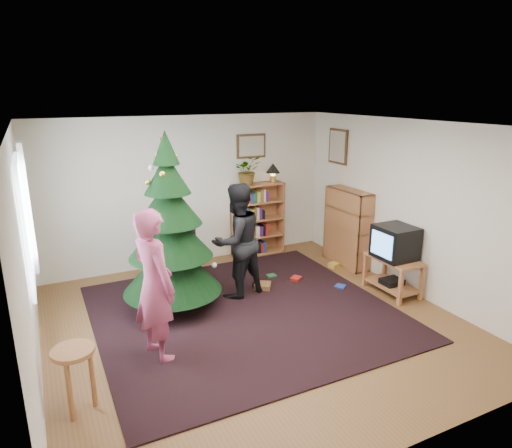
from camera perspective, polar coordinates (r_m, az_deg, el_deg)
name	(u,v)px	position (r m, az deg, el deg)	size (l,w,h in m)	color
floor	(254,322)	(6.02, -0.23, -12.20)	(5.00, 5.00, 0.00)	brown
ceiling	(254,125)	(5.30, -0.26, 12.29)	(5.00, 5.00, 0.00)	white
wall_back	(189,191)	(7.79, -8.35, 4.09)	(5.00, 0.02, 2.50)	silver
wall_front	(402,318)	(3.61, 17.74, -11.15)	(5.00, 0.02, 2.50)	silver
wall_left	(25,263)	(5.03, -26.88, -4.34)	(0.02, 5.00, 2.50)	silver
wall_right	(409,208)	(6.96, 18.61, 1.95)	(0.02, 5.00, 2.50)	silver
rug	(244,312)	(6.25, -1.45, -10.95)	(3.80, 3.60, 0.02)	black
window_pane	(25,223)	(5.53, -26.93, 0.14)	(0.04, 1.20, 1.40)	silver
curtain	(28,208)	(6.21, -26.58, 1.79)	(0.06, 0.35, 1.60)	white
picture_back	(251,146)	(8.07, -0.61, 9.72)	(0.55, 0.03, 0.42)	#4C3319
picture_right	(338,146)	(8.13, 10.23, 9.52)	(0.03, 0.50, 0.60)	#4C3319
christmas_tree	(170,238)	(6.13, -10.65, -1.75)	(1.33, 1.33, 2.41)	#3F2816
bookshelf_back	(258,218)	(8.23, 0.24, 0.72)	(0.95, 0.30, 1.30)	#AC663D
bookshelf_right	(348,227)	(7.87, 11.37, -0.34)	(0.30, 0.95, 1.30)	#AC663D
tv_stand	(393,272)	(7.00, 16.71, -5.82)	(0.45, 0.81, 0.55)	#AC663D
crt_tv	(395,242)	(6.84, 17.00, -2.19)	(0.50, 0.54, 0.47)	black
armchair	(181,251)	(7.21, -9.35, -3.31)	(0.56, 0.56, 0.90)	black
stool	(74,363)	(4.62, -21.77, -15.87)	(0.39, 0.39, 0.64)	#AC663D
person_standing	(154,285)	(5.07, -12.59, -7.49)	(0.63, 0.41, 1.72)	#B34770
person_by_chair	(237,241)	(6.46, -2.40, -2.15)	(0.81, 0.63, 1.66)	black
potted_plant	(248,170)	(7.95, -1.06, 6.72)	(0.45, 0.39, 0.50)	gray
table_lamp	(273,169)	(8.17, 2.14, 6.83)	(0.26, 0.26, 0.34)	#A57F33
floor_clutter	(301,278)	(7.28, 5.68, -6.70)	(1.69, 1.03, 0.08)	#A51E19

